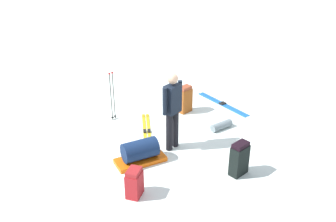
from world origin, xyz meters
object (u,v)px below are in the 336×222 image
Objects in this scene: ski_pair_near at (222,104)px; backpack_large_dark at (239,159)px; skier_standing at (172,108)px; ski_poles_planted_near at (112,94)px; backpack_small_spare at (185,99)px; sleeping_mat_rolled at (221,125)px; ski_pair_far at (147,132)px; gear_sled at (140,152)px; backpack_bright at (134,183)px.

backpack_large_dark is at bearing -127.44° from ski_pair_near.
ski_poles_planted_near is (-0.39, 1.89, -0.27)m from skier_standing.
sleeping_mat_rolled is at bearing -83.36° from backpack_small_spare.
skier_standing is 1.69m from backpack_large_dark.
ski_pair_far is 1.52× the size of gear_sled.
backpack_small_spare is 1.84m from ski_poles_planted_near.
backpack_small_spare is at bearing 37.29° from backpack_bright.
backpack_bright is at bearing -111.21° from ski_poles_planted_near.
ski_pair_near is at bearing 52.56° from backpack_large_dark.
gear_sled reaches higher than ski_pair_far.
backpack_bright reaches higher than ski_pair_far.
sleeping_mat_rolled is at bearing -0.47° from skier_standing.
ski_poles_planted_near reaches higher than ski_pair_near.
ski_poles_planted_near is (-2.74, 0.95, 0.67)m from ski_pair_near.
sleeping_mat_rolled reaches higher than ski_pair_near.
backpack_large_dark is (0.56, -2.37, 0.32)m from ski_pair_far.
skier_standing is 1.39× the size of ski_poles_planted_near.
backpack_small_spare reaches higher than backpack_bright.
ski_pair_near is at bearing 45.82° from sleeping_mat_rolled.
ski_pair_near is 1.68× the size of gear_sled.
ski_pair_far is 1.74m from sleeping_mat_rolled.
backpack_bright is at bearing -154.31° from ski_pair_near.
gear_sled is at bearing 132.64° from backpack_large_dark.
backpack_bright is (-3.82, -1.84, 0.25)m from ski_pair_near.
skier_standing is at bearing 179.53° from sleeping_mat_rolled.
ski_pair_near is 4.24m from backpack_bright.
backpack_small_spare is (1.36, 0.33, 0.33)m from ski_pair_far.
ski_pair_far is at bearing -166.36° from backpack_small_spare.
ski_poles_planted_near is at bearing 77.03° from gear_sled.
ski_poles_planted_near is at bearing 101.72° from skier_standing.
backpack_large_dark is 1.95m from gear_sled.
ski_pair_far is at bearing 95.85° from skier_standing.
skier_standing is 3.09× the size of sleeping_mat_rolled.
skier_standing is 2.44× the size of backpack_small_spare.
gear_sled is at bearing -175.63° from skier_standing.
backpack_bright is 3.02m from sleeping_mat_rolled.
backpack_bright is 0.78× the size of backpack_small_spare.
backpack_small_spare is (2.75, 2.09, 0.08)m from backpack_bright.
skier_standing is at bearing -78.28° from ski_poles_planted_near.
skier_standing is 3.12× the size of backpack_bright.
backpack_large_dark reaches higher than sleeping_mat_rolled.
ski_poles_planted_near is 2.69m from sleeping_mat_rolled.
ski_pair_far is at bearing 51.09° from gear_sled.
ski_poles_planted_near is at bearing 106.54° from ski_pair_far.
backpack_bright is 3.45m from backpack_small_spare.
skier_standing reaches higher than backpack_bright.
skier_standing is 2.70m from ski_pair_near.
ski_pair_far is 2.25m from backpack_bright.
backpack_small_spare is at bearing 43.31° from skier_standing.
sleeping_mat_rolled is at bearing -134.18° from ski_pair_near.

